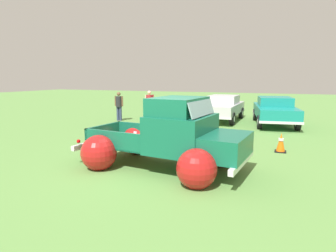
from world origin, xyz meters
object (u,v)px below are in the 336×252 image
Objects in this scene: show_car_1 at (275,110)px; spectator_1 at (149,103)px; lane_cone_0 at (281,143)px; show_car_0 at (223,107)px; vintage_pickup_truck at (173,141)px; spectator_0 at (119,104)px.

show_car_1 is 6.93m from spectator_1.
lane_cone_0 is (7.30, -5.32, -0.64)m from spectator_1.
show_car_1 is at bearing 56.39° from spectator_1.
spectator_1 is 9.05m from lane_cone_0.
spectator_1 is (-4.16, -0.89, 0.17)m from show_car_0.
show_car_0 is at bearing 64.73° from spectator_1.
lane_cone_0 is at bearing 16.56° from spectator_1.
vintage_pickup_truck is 9.20m from spectator_0.
lane_cone_0 is (3.14, -6.21, -0.47)m from show_car_0.
show_car_1 is 2.83× the size of spectator_1.
show_car_1 is at bearing 101.54° from spectator_0.
vintage_pickup_truck is 1.02× the size of show_car_1.
spectator_0 reaches higher than lane_cone_0.
spectator_1 is at bearing 143.94° from lane_cone_0.
vintage_pickup_truck reaches higher than show_car_1.
spectator_1 is (1.31, 1.25, 0.03)m from spectator_0.
show_car_0 is (-0.46, 9.18, 0.02)m from vintage_pickup_truck.
spectator_0 is (-8.22, -1.71, 0.13)m from show_car_1.
show_car_0 is 2.79m from show_car_1.
spectator_0 is at bearing -87.31° from show_car_1.
show_car_0 is 6.86× the size of lane_cone_0.
vintage_pickup_truck is 9.04m from show_car_1.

